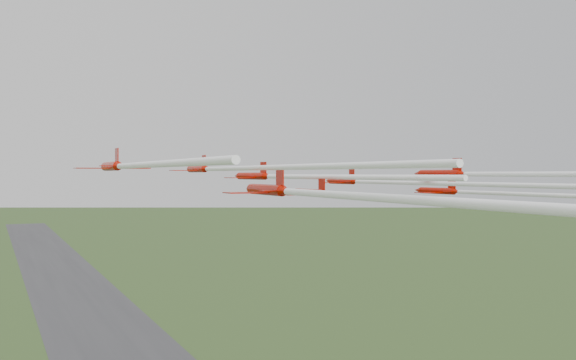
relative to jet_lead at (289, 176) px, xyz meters
name	(u,v)px	position (x,y,z in m)	size (l,w,h in m)	color
runway	(80,300)	(-7.13, 189.88, -52.40)	(38.00, 900.00, 0.04)	#323234
jet_lead	(289,176)	(0.00, 0.00, 0.00)	(9.92, 54.62, 2.92)	#A50C00
jet_row2_left	(238,168)	(-14.06, -15.58, 1.08)	(8.16, 64.55, 2.44)	#A50C00
jet_row2_right	(395,182)	(10.19, -13.20, -0.80)	(7.97, 58.27, 2.39)	#A50C00
jet_row3_left	(129,165)	(-27.80, -19.69, 1.29)	(8.67, 48.39, 2.61)	#A50C00
jet_row3_mid	(375,197)	(-0.73, -25.15, -2.24)	(8.32, 60.96, 2.49)	#A50C00
jet_row3_right	(498,193)	(20.55, -22.21, -2.19)	(7.95, 51.04, 2.38)	#A50C00
jet_row4_left	(310,193)	(-13.75, -34.15, -1.39)	(9.87, 53.65, 2.94)	#A50C00
jet_row4_right	(502,174)	(12.00, -31.94, 0.39)	(8.28, 49.10, 2.49)	#A50C00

